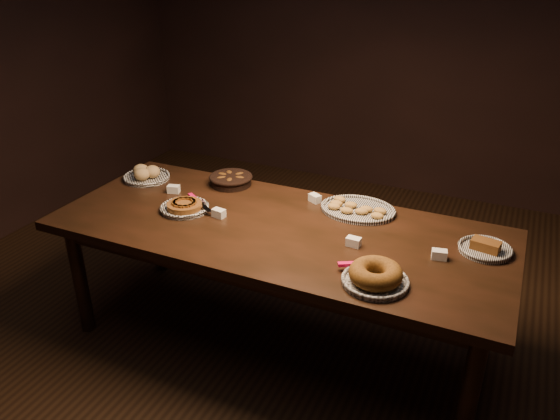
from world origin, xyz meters
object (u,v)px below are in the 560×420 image
at_px(apple_tart_plate, 185,207).
at_px(buffet_table, 277,238).
at_px(bundt_cake_plate, 375,276).
at_px(madeleine_platter, 357,209).

bearing_deg(apple_tart_plate, buffet_table, 5.48).
relative_size(buffet_table, bundt_cake_plate, 7.11).
height_order(buffet_table, apple_tart_plate, apple_tart_plate).
bearing_deg(buffet_table, madeleine_platter, 45.92).
bearing_deg(bundt_cake_plate, madeleine_platter, 123.43).
xyz_separation_m(buffet_table, bundt_cake_plate, (0.61, -0.31, 0.11)).
height_order(apple_tart_plate, bundt_cake_plate, bundt_cake_plate).
distance_m(apple_tart_plate, madeleine_platter, 0.96).
bearing_deg(buffet_table, apple_tart_plate, -175.81).
distance_m(madeleine_platter, bundt_cake_plate, 0.71).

